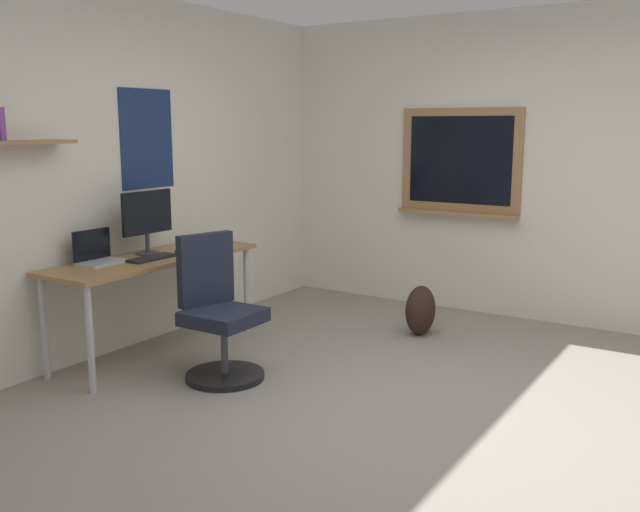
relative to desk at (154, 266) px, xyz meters
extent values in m
plane|color=gray|center=(-0.01, -2.09, -0.65)|extent=(5.20, 5.20, 0.00)
cube|color=silver|center=(-0.01, 0.36, 0.65)|extent=(5.00, 0.10, 2.60)
cube|color=#997047|center=(-0.85, 0.21, 0.90)|extent=(0.68, 0.20, 0.02)
cube|color=navy|center=(0.28, 0.31, 0.90)|extent=(0.52, 0.01, 0.74)
cube|color=silver|center=(2.44, -2.09, 0.65)|extent=(0.10, 5.00, 2.60)
cube|color=#997047|center=(2.38, -1.37, 0.70)|extent=(0.04, 1.10, 0.90)
cube|color=black|center=(2.36, -1.37, 0.70)|extent=(0.01, 0.94, 0.76)
cube|color=#997047|center=(2.33, -1.37, 0.23)|extent=(0.12, 1.10, 0.03)
cube|color=#997047|center=(0.00, 0.00, 0.05)|extent=(1.67, 0.57, 0.03)
cylinder|color=#B7B7BC|center=(-0.78, -0.22, -0.31)|extent=(0.04, 0.04, 0.69)
cylinder|color=#B7B7BC|center=(0.78, -0.22, -0.31)|extent=(0.04, 0.04, 0.69)
cylinder|color=#B7B7BC|center=(-0.78, 0.22, -0.31)|extent=(0.04, 0.04, 0.69)
cylinder|color=#B7B7BC|center=(0.78, 0.22, -0.31)|extent=(0.04, 0.04, 0.69)
cylinder|color=black|center=(-0.14, -0.76, -0.63)|extent=(0.52, 0.52, 0.04)
cylinder|color=#4C4C51|center=(-0.14, -0.76, -0.44)|extent=(0.05, 0.05, 0.34)
cube|color=#1E2333|center=(-0.14, -0.76, -0.23)|extent=(0.44, 0.44, 0.09)
cube|color=#1E2333|center=(-0.09, -0.57, 0.06)|extent=(0.40, 0.18, 0.48)
cube|color=#ADAFB5|center=(-0.38, 0.10, 0.08)|extent=(0.31, 0.21, 0.02)
cube|color=black|center=(-0.38, 0.20, 0.19)|extent=(0.31, 0.01, 0.21)
cylinder|color=#38383D|center=(0.04, 0.10, 0.08)|extent=(0.17, 0.17, 0.01)
cylinder|color=#38383D|center=(0.04, 0.10, 0.15)|extent=(0.03, 0.03, 0.14)
cube|color=black|center=(0.04, 0.09, 0.38)|extent=(0.46, 0.02, 0.31)
cube|color=black|center=(-0.08, -0.07, 0.08)|extent=(0.37, 0.13, 0.02)
ellipsoid|color=#262628|center=(0.20, -0.07, 0.09)|extent=(0.10, 0.06, 0.03)
cylinder|color=#334CA5|center=(0.74, -0.02, 0.12)|extent=(0.08, 0.08, 0.09)
ellipsoid|color=black|center=(1.47, -1.43, -0.46)|extent=(0.32, 0.22, 0.40)
camera|label=1|loc=(-3.53, -3.67, 1.00)|focal=39.46mm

